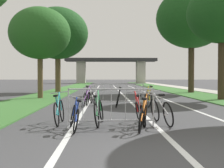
# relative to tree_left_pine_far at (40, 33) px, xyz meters

# --- Properties ---
(ground_plane) EXTENTS (300.00, 300.00, 0.00)m
(ground_plane) POSITION_rel_tree_left_pine_far_xyz_m (5.41, -13.89, -4.05)
(ground_plane) COLOR #3D3D3F
(grass_verge_left) EXTENTS (2.97, 71.78, 0.05)m
(grass_verge_left) POSITION_rel_tree_left_pine_far_xyz_m (-0.16, 15.47, -4.03)
(grass_verge_left) COLOR #386B2D
(grass_verge_left) RESTS_ON ground
(grass_verge_right) EXTENTS (2.97, 71.78, 0.05)m
(grass_verge_right) POSITION_rel_tree_left_pine_far_xyz_m (10.98, 15.47, -4.03)
(grass_verge_right) COLOR #386B2D
(grass_verge_right) RESTS_ON ground
(sidewalk_path_right) EXTENTS (2.15, 71.78, 0.08)m
(sidewalk_path_right) POSITION_rel_tree_left_pine_far_xyz_m (13.53, 15.47, -4.01)
(sidewalk_path_right) COLOR #ADA89E
(sidewalk_path_right) RESTS_ON ground
(lane_stripe_center) EXTENTS (0.14, 41.53, 0.01)m
(lane_stripe_center) POSITION_rel_tree_left_pine_far_xyz_m (5.41, 6.87, -4.05)
(lane_stripe_center) COLOR silver
(lane_stripe_center) RESTS_ON ground
(lane_stripe_right_lane) EXTENTS (0.14, 41.53, 0.01)m
(lane_stripe_right_lane) POSITION_rel_tree_left_pine_far_xyz_m (7.65, 6.87, -4.05)
(lane_stripe_right_lane) COLOR silver
(lane_stripe_right_lane) RESTS_ON ground
(lane_stripe_left_lane) EXTENTS (0.14, 41.53, 0.01)m
(lane_stripe_left_lane) POSITION_rel_tree_left_pine_far_xyz_m (3.16, 6.87, -4.05)
(lane_stripe_left_lane) COLOR silver
(lane_stripe_left_lane) RESTS_ON ground
(overpass_bridge) EXTENTS (19.79, 4.21, 5.44)m
(overpass_bridge) POSITION_rel_tree_left_pine_far_xyz_m (5.41, 45.43, -0.15)
(overpass_bridge) COLOR #2D2D30
(overpass_bridge) RESTS_ON ground
(tree_left_pine_far) EXTENTS (3.78, 3.78, 5.68)m
(tree_left_pine_far) POSITION_rel_tree_left_pine_far_xyz_m (0.00, 0.00, 0.00)
(tree_left_pine_far) COLOR brown
(tree_left_pine_far) RESTS_ON ground
(tree_left_oak_near) EXTENTS (5.35, 5.35, 7.49)m
(tree_left_oak_near) POSITION_rel_tree_left_pine_far_xyz_m (-0.13, 7.63, 1.14)
(tree_left_oak_near) COLOR brown
(tree_left_oak_near) RESTS_ON ground
(tree_right_pine_near) EXTENTS (4.09, 4.09, 6.79)m
(tree_right_pine_near) POSITION_rel_tree_left_pine_far_xyz_m (10.83, -1.40, 0.96)
(tree_right_pine_near) COLOR #3D2D1E
(tree_right_pine_near) RESTS_ON ground
(tree_right_oak_mid) EXTENTS (5.95, 5.95, 8.84)m
(tree_right_oak_mid) POSITION_rel_tree_left_pine_far_xyz_m (11.34, 6.24, 2.24)
(tree_right_oak_mid) COLOR #3D2D1E
(tree_right_oak_mid) RESTS_ON ground
(crowd_barrier_nearest) EXTENTS (2.36, 0.52, 1.05)m
(crowd_barrier_nearest) POSITION_rel_tree_left_pine_far_xyz_m (4.18, -10.34, -3.53)
(crowd_barrier_nearest) COLOR #ADADB2
(crowd_barrier_nearest) RESTS_ON ground
(crowd_barrier_second) EXTENTS (2.35, 0.44, 1.05)m
(crowd_barrier_second) POSITION_rel_tree_left_pine_far_xyz_m (4.69, -4.38, -3.53)
(crowd_barrier_second) COLOR #ADADB2
(crowd_barrier_second) RESTS_ON ground
(bicycle_blue_0) EXTENTS (0.46, 1.64, 0.85)m
(bicycle_blue_0) POSITION_rel_tree_left_pine_far_xyz_m (3.24, -10.76, -3.70)
(bicycle_blue_0) COLOR black
(bicycle_blue_0) RESTS_ON ground
(bicycle_black_1) EXTENTS (0.58, 1.66, 0.92)m
(bicycle_black_1) POSITION_rel_tree_left_pine_far_xyz_m (4.61, -4.98, -3.70)
(bicycle_black_1) COLOR black
(bicycle_black_1) RESTS_ON ground
(bicycle_green_2) EXTENTS (0.56, 1.75, 0.99)m
(bicycle_green_2) POSITION_rel_tree_left_pine_far_xyz_m (3.84, -9.95, -3.67)
(bicycle_green_2) COLOR black
(bicycle_green_2) RESTS_ON ground
(bicycle_yellow_3) EXTENTS (0.46, 1.69, 0.97)m
(bicycle_yellow_3) POSITION_rel_tree_left_pine_far_xyz_m (5.98, -4.93, -3.67)
(bicycle_yellow_3) COLOR black
(bicycle_yellow_3) RESTS_ON ground
(bicycle_orange_4) EXTENTS (0.64, 1.58, 0.94)m
(bicycle_orange_4) POSITION_rel_tree_left_pine_far_xyz_m (4.98, -10.77, -3.70)
(bicycle_orange_4) COLOR black
(bicycle_orange_4) RESTS_ON ground
(bicycle_red_5) EXTENTS (0.53, 1.58, 0.98)m
(bicycle_red_5) POSITION_rel_tree_left_pine_far_xyz_m (5.01, -9.91, -3.69)
(bicycle_red_5) COLOR black
(bicycle_red_5) RESTS_ON ground
(bicycle_teal_6) EXTENTS (0.54, 1.63, 0.93)m
(bicycle_teal_6) POSITION_rel_tree_left_pine_far_xyz_m (2.69, -9.80, -3.68)
(bicycle_teal_6) COLOR black
(bicycle_teal_6) RESTS_ON ground
(bicycle_silver_7) EXTENTS (0.64, 1.78, 0.97)m
(bicycle_silver_7) POSITION_rel_tree_left_pine_far_xyz_m (5.60, -9.92, -3.67)
(bicycle_silver_7) COLOR black
(bicycle_silver_7) RESTS_ON ground
(bicycle_white_8) EXTENTS (0.63, 1.68, 0.92)m
(bicycle_white_8) POSITION_rel_tree_left_pine_far_xyz_m (3.37, -3.89, -3.69)
(bicycle_white_8) COLOR black
(bicycle_white_8) RESTS_ON ground
(bicycle_purple_9) EXTENTS (0.60, 1.70, 0.99)m
(bicycle_purple_9) POSITION_rel_tree_left_pine_far_xyz_m (3.17, -4.93, -3.67)
(bicycle_purple_9) COLOR black
(bicycle_purple_9) RESTS_ON ground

